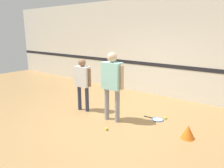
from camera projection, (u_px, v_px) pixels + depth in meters
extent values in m
plane|color=#A87F4C|center=(107.00, 120.00, 5.36)|extent=(16.00, 16.00, 0.00)
cube|color=silver|center=(161.00, 47.00, 7.06)|extent=(16.00, 0.06, 3.20)
cube|color=black|center=(159.00, 65.00, 7.17)|extent=(16.00, 0.01, 0.12)
cylinder|color=gray|center=(107.00, 104.00, 5.31)|extent=(0.12, 0.12, 0.79)
cylinder|color=gray|center=(117.00, 106.00, 5.15)|extent=(0.12, 0.12, 0.79)
cube|color=#99D8D1|center=(112.00, 76.00, 5.06)|extent=(0.48, 0.29, 0.63)
sphere|color=#DBAD89|center=(112.00, 57.00, 4.96)|extent=(0.23, 0.23, 0.23)
cylinder|color=#DBAD89|center=(103.00, 75.00, 5.21)|extent=(0.08, 0.08, 0.56)
cylinder|color=#DBAD89|center=(122.00, 77.00, 4.92)|extent=(0.08, 0.08, 0.56)
cylinder|color=#2D334C|center=(80.00, 98.00, 5.98)|extent=(0.10, 0.10, 0.68)
cylinder|color=#2D334C|center=(87.00, 99.00, 5.85)|extent=(0.10, 0.10, 0.68)
cube|color=silver|center=(83.00, 76.00, 5.77)|extent=(0.42, 0.27, 0.54)
sphere|color=brown|center=(82.00, 63.00, 5.68)|extent=(0.20, 0.20, 0.20)
cylinder|color=brown|center=(76.00, 76.00, 5.89)|extent=(0.07, 0.07, 0.48)
cylinder|color=brown|center=(90.00, 78.00, 5.66)|extent=(0.07, 0.07, 0.48)
torus|color=blue|center=(158.00, 119.00, 5.34)|extent=(0.29, 0.29, 0.02)
cylinder|color=silver|center=(158.00, 119.00, 5.34)|extent=(0.24, 0.24, 0.01)
cylinder|color=black|center=(149.00, 117.00, 5.49)|extent=(0.23, 0.03, 0.02)
sphere|color=black|center=(145.00, 116.00, 5.55)|extent=(0.03, 0.03, 0.03)
sphere|color=#CCE038|center=(107.00, 129.00, 4.79)|extent=(0.07, 0.07, 0.07)
sphere|color=#CCE038|center=(165.00, 118.00, 5.39)|extent=(0.07, 0.07, 0.07)
cone|color=orange|center=(188.00, 132.00, 4.40)|extent=(0.29, 0.29, 0.28)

